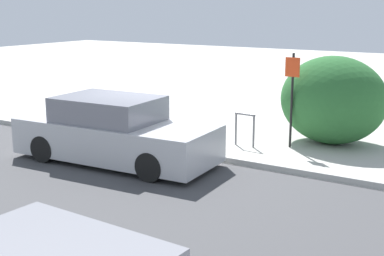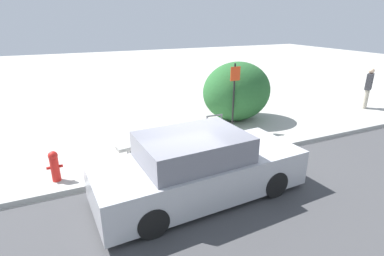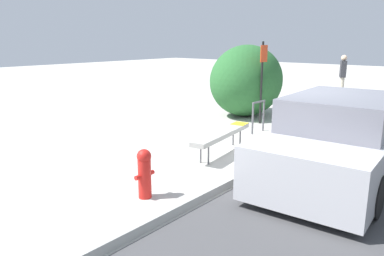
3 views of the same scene
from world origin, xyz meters
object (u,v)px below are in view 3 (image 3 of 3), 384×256
Objects in this scene: fire_hydrant at (144,172)px; pedestrian at (343,75)px; bench at (222,134)px; sign_post at (262,75)px; parked_car_near at (343,140)px; bike_rack at (258,113)px.

pedestrian is (12.33, 1.17, 0.52)m from fire_hydrant.
bench is 2.79× the size of fire_hydrant.
sign_post is at bearing 12.22° from fire_hydrant.
sign_post is 1.33× the size of pedestrian.
bench is 0.93× the size of sign_post.
pedestrian is 10.01m from parked_car_near.
sign_post reaches higher than bike_rack.
sign_post is at bearing 6.99° from bench.
fire_hydrant is at bearing -179.85° from bench.
bike_rack is 1.42m from sign_post.
pedestrian reaches higher than bike_rack.
bench is at bearing 8.44° from fire_hydrant.
bike_rack is 4.75m from fire_hydrant.
bike_rack is at bearing -153.77° from sign_post.
bike_rack is at bearing 1.35° from bench.
bench is at bearing -170.36° from bike_rack.
pedestrian reaches higher than parked_car_near.
parked_car_near is (2.84, -1.98, 0.25)m from fire_hydrant.
sign_post is 0.50× the size of parked_car_near.
fire_hydrant is 3.47m from parked_car_near.
bike_rack is 0.36× the size of sign_post.
parked_car_near reaches higher than bike_rack.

